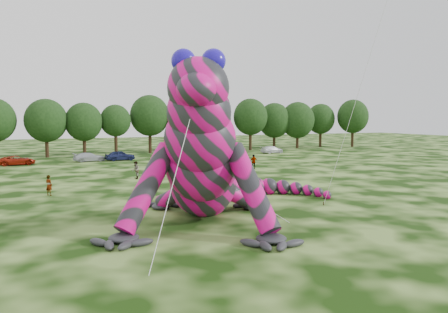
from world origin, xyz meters
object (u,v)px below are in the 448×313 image
inflatable_gecko (205,138)px  car_5 (196,152)px  tree_9 (116,130)px  car_6 (226,152)px  spectator_2 (232,163)px  spectator_5 (225,183)px  spectator_3 (254,162)px  tree_13 (250,124)px  car_3 (89,157)px  tree_8 (84,129)px  spectator_0 (49,185)px  tree_14 (274,126)px  car_4 (120,156)px  car_2 (17,160)px  car_7 (272,150)px  tree_15 (298,125)px  tree_16 (321,125)px  tree_12 (216,128)px  tree_17 (353,123)px  spectator_1 (136,170)px  tree_7 (46,128)px  tree_10 (150,124)px

inflatable_gecko → car_5: inflatable_gecko is taller
tree_9 → car_6: tree_9 is taller
inflatable_gecko → spectator_2: bearing=85.8°
spectator_5 → spectator_3: (10.16, 14.07, 0.09)m
tree_13 → car_3: size_ratio=2.22×
tree_8 → spectator_0: 38.11m
tree_14 → car_4: (-33.64, -11.96, -3.95)m
car_2 → car_7: car_2 is taller
tree_15 → tree_16: 7.16m
car_7 → spectator_3: size_ratio=2.44×
car_7 → tree_12: bearing=28.7°
tree_17 → car_5: tree_17 is taller
car_7 → spectator_1: spectator_1 is taller
tree_8 → car_6: 24.14m
tree_14 → car_6: 20.43m
tree_13 → spectator_2: (-16.65, -27.50, -4.22)m
spectator_2 → spectator_3: 2.88m
tree_7 → tree_13: tree_13 is taller
car_4 → spectator_3: (13.51, -17.53, 0.17)m
tree_8 → car_3: 10.63m
tree_7 → tree_10: (17.48, 1.77, 0.51)m
inflatable_gecko → car_7: (29.05, 41.40, -4.52)m
spectator_2 → spectator_1: bearing=177.8°
inflatable_gecko → tree_9: inflatable_gecko is taller
tree_15 → spectator_2: bearing=-134.8°
tree_8 → car_4: 11.60m
tree_12 → tree_15: (18.46, 0.03, 0.33)m
inflatable_gecko → car_6: bearing=88.9°
tree_17 → tree_14: bearing=173.6°
tree_16 → spectator_2: size_ratio=5.56×
car_6 → spectator_3: 18.06m
car_5 → spectator_2: bearing=161.2°
spectator_1 → spectator_3: size_ratio=1.03×
tree_12 → tree_14: tree_14 is taller
tree_13 → tree_14: tree_13 is taller
car_3 → spectator_5: 32.84m
tree_9 → spectator_1: size_ratio=4.59×
car_2 → car_5: 27.22m
tree_7 → tree_12: tree_7 is taller
tree_14 → tree_17: 18.61m
tree_9 → tree_16: bearing=2.6°
spectator_1 → tree_16: bearing=130.7°
tree_13 → tree_15: bearing=3.3°
tree_15 → car_5: bearing=-161.5°
tree_7 → tree_8: bearing=1.8°
tree_8 → tree_16: bearing=2.8°
car_4 → tree_7: bearing=39.8°
tree_7 → tree_8: size_ratio=1.06×
spectator_1 → tree_12: bearing=150.7°
tree_15 → tree_9: bearing=-179.3°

